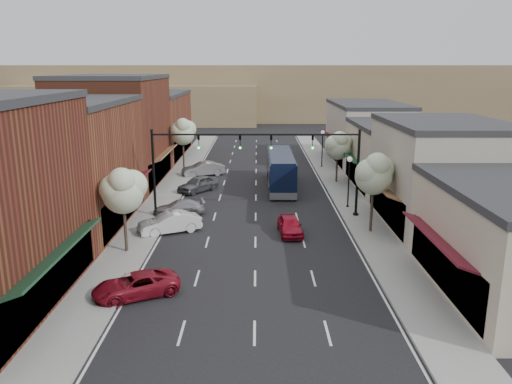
{
  "coord_description": "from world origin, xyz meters",
  "views": [
    {
      "loc": [
        0.11,
        -30.25,
        11.65
      ],
      "look_at": [
        0.03,
        7.36,
        2.2
      ],
      "focal_mm": 35.0,
      "sensor_mm": 36.0,
      "label": 1
    }
  ],
  "objects_px": {
    "tree_left_near": "(123,189)",
    "parked_car_b": "(170,223)",
    "tree_right_near": "(375,173)",
    "parked_car_e": "(203,169)",
    "signal_mast_left": "(184,160)",
    "coach_bus": "(281,170)",
    "signal_mast_right": "(328,160)",
    "red_hatchback": "(290,225)",
    "tree_left_far": "(183,131)",
    "lamp_post_far": "(322,143)",
    "parked_car_d": "(198,184)",
    "parked_car_a": "(136,285)",
    "parked_car_c": "(179,208)",
    "lamp_post_near": "(349,174)",
    "tree_right_far": "(338,145)"
  },
  "relations": [
    {
      "from": "signal_mast_right",
      "to": "red_hatchback",
      "type": "distance_m",
      "value": 6.62
    },
    {
      "from": "parked_car_b",
      "to": "parked_car_e",
      "type": "distance_m",
      "value": 19.46
    },
    {
      "from": "tree_right_near",
      "to": "tree_left_far",
      "type": "height_order",
      "value": "tree_left_far"
    },
    {
      "from": "tree_right_near",
      "to": "parked_car_e",
      "type": "xyz_separation_m",
      "value": [
        -14.16,
        19.56,
        -3.69
      ]
    },
    {
      "from": "tree_right_near",
      "to": "lamp_post_far",
      "type": "bearing_deg",
      "value": 91.3
    },
    {
      "from": "tree_left_near",
      "to": "parked_car_b",
      "type": "height_order",
      "value": "tree_left_near"
    },
    {
      "from": "parked_car_e",
      "to": "tree_left_far",
      "type": "bearing_deg",
      "value": -156.44
    },
    {
      "from": "red_hatchback",
      "to": "lamp_post_far",
      "type": "bearing_deg",
      "value": 73.39
    },
    {
      "from": "lamp_post_far",
      "to": "lamp_post_near",
      "type": "bearing_deg",
      "value": -90.0
    },
    {
      "from": "tree_right_near",
      "to": "red_hatchback",
      "type": "distance_m",
      "value": 7.0
    },
    {
      "from": "parked_car_b",
      "to": "parked_car_d",
      "type": "relative_size",
      "value": 1.01
    },
    {
      "from": "parked_car_b",
      "to": "tree_right_near",
      "type": "bearing_deg",
      "value": 63.91
    },
    {
      "from": "red_hatchback",
      "to": "tree_right_near",
      "type": "bearing_deg",
      "value": -2.13
    },
    {
      "from": "signal_mast_right",
      "to": "lamp_post_far",
      "type": "xyz_separation_m",
      "value": [
        2.18,
        20.0,
        -1.62
      ]
    },
    {
      "from": "lamp_post_near",
      "to": "lamp_post_far",
      "type": "relative_size",
      "value": 1.0
    },
    {
      "from": "lamp_post_near",
      "to": "parked_car_d",
      "type": "distance_m",
      "value": 14.7
    },
    {
      "from": "signal_mast_left",
      "to": "tree_left_far",
      "type": "relative_size",
      "value": 1.34
    },
    {
      "from": "red_hatchback",
      "to": "parked_car_d",
      "type": "height_order",
      "value": "parked_car_d"
    },
    {
      "from": "tree_right_near",
      "to": "parked_car_b",
      "type": "distance_m",
      "value": 15.01
    },
    {
      "from": "signal_mast_right",
      "to": "tree_right_near",
      "type": "xyz_separation_m",
      "value": [
        2.73,
        -4.05,
        -0.17
      ]
    },
    {
      "from": "red_hatchback",
      "to": "parked_car_c",
      "type": "height_order",
      "value": "red_hatchback"
    },
    {
      "from": "tree_left_far",
      "to": "parked_car_e",
      "type": "bearing_deg",
      "value": -45.09
    },
    {
      "from": "signal_mast_left",
      "to": "parked_car_d",
      "type": "bearing_deg",
      "value": 89.38
    },
    {
      "from": "lamp_post_far",
      "to": "tree_right_near",
      "type": "bearing_deg",
      "value": -88.7
    },
    {
      "from": "tree_left_near",
      "to": "parked_car_c",
      "type": "distance_m",
      "value": 9.56
    },
    {
      "from": "signal_mast_right",
      "to": "tree_left_far",
      "type": "distance_m",
      "value": 22.68
    },
    {
      "from": "parked_car_c",
      "to": "tree_left_far",
      "type": "bearing_deg",
      "value": 174.03
    },
    {
      "from": "tree_left_far",
      "to": "coach_bus",
      "type": "xyz_separation_m",
      "value": [
        10.7,
        -7.92,
        -2.82
      ]
    },
    {
      "from": "tree_left_far",
      "to": "parked_car_b",
      "type": "height_order",
      "value": "tree_left_far"
    },
    {
      "from": "tree_left_near",
      "to": "lamp_post_near",
      "type": "relative_size",
      "value": 1.28
    },
    {
      "from": "tree_right_near",
      "to": "lamp_post_far",
      "type": "distance_m",
      "value": 24.11
    },
    {
      "from": "tree_left_far",
      "to": "red_hatchback",
      "type": "height_order",
      "value": "tree_left_far"
    },
    {
      "from": "parked_car_a",
      "to": "parked_car_c",
      "type": "xyz_separation_m",
      "value": [
        0.0,
        14.84,
        -0.02
      ]
    },
    {
      "from": "tree_left_far",
      "to": "lamp_post_near",
      "type": "relative_size",
      "value": 1.38
    },
    {
      "from": "parked_car_a",
      "to": "parked_car_b",
      "type": "distance_m",
      "value": 10.34
    },
    {
      "from": "red_hatchback",
      "to": "parked_car_d",
      "type": "relative_size",
      "value": 0.88
    },
    {
      "from": "parked_car_e",
      "to": "tree_left_near",
      "type": "bearing_deg",
      "value": -27.26
    },
    {
      "from": "tree_right_near",
      "to": "parked_car_d",
      "type": "height_order",
      "value": "tree_right_near"
    },
    {
      "from": "parked_car_d",
      "to": "lamp_post_far",
      "type": "bearing_deg",
      "value": 79.89
    },
    {
      "from": "tree_left_far",
      "to": "parked_car_b",
      "type": "relative_size",
      "value": 1.36
    },
    {
      "from": "signal_mast_left",
      "to": "signal_mast_right",
      "type": "bearing_deg",
      "value": 0.0
    },
    {
      "from": "tree_left_far",
      "to": "parked_car_d",
      "type": "xyz_separation_m",
      "value": [
        2.72,
        -9.66,
        -3.85
      ]
    },
    {
      "from": "lamp_post_near",
      "to": "tree_left_far",
      "type": "bearing_deg",
      "value": 136.11
    },
    {
      "from": "parked_car_a",
      "to": "parked_car_c",
      "type": "bearing_deg",
      "value": 153.51
    },
    {
      "from": "signal_mast_left",
      "to": "coach_bus",
      "type": "relative_size",
      "value": 0.74
    },
    {
      "from": "parked_car_c",
      "to": "coach_bus",
      "type": "bearing_deg",
      "value": 124.91
    },
    {
      "from": "lamp_post_near",
      "to": "parked_car_e",
      "type": "height_order",
      "value": "lamp_post_near"
    },
    {
      "from": "tree_right_near",
      "to": "tree_right_far",
      "type": "bearing_deg",
      "value": 90.0
    },
    {
      "from": "signal_mast_right",
      "to": "tree_left_near",
      "type": "height_order",
      "value": "signal_mast_right"
    },
    {
      "from": "red_hatchback",
      "to": "parked_car_c",
      "type": "relative_size",
      "value": 0.95
    }
  ]
}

